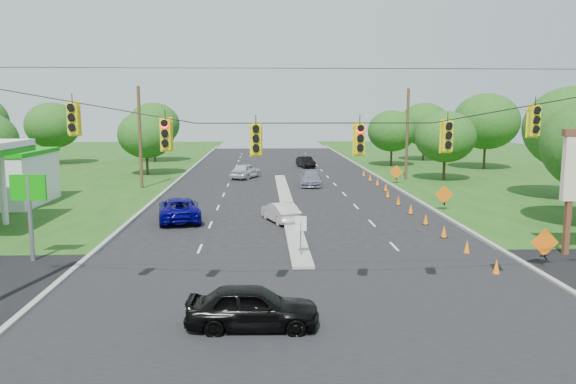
{
  "coord_description": "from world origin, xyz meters",
  "views": [
    {
      "loc": [
        -1.79,
        -19.88,
        7.1
      ],
      "look_at": [
        -0.47,
        8.76,
        2.8
      ],
      "focal_mm": 35.0,
      "sensor_mm": 36.0,
      "label": 1
    }
  ],
  "objects": [
    {
      "name": "tree_12",
      "position": [
        14.0,
        48.0,
        4.34
      ],
      "size": [
        5.88,
        5.88,
        6.86
      ],
      "color": "black",
      "rests_on": "ground"
    },
    {
      "name": "work_sign_0",
      "position": [
        10.8,
        4.0,
        1.09
      ],
      "size": [
        1.27,
        0.58,
        1.37
      ],
      "color": "black",
      "rests_on": "ground"
    },
    {
      "name": "tree_4",
      "position": [
        -28.0,
        52.0,
        4.96
      ],
      "size": [
        6.72,
        6.72,
        7.84
      ],
      "color": "black",
      "rests_on": "ground"
    },
    {
      "name": "cone_2",
      "position": [
        8.22,
        10.0,
        0.35
      ],
      "size": [
        0.32,
        0.32,
        0.7
      ],
      "primitive_type": "cone",
      "color": "orange",
      "rests_on": "ground"
    },
    {
      "name": "white_sedan",
      "position": [
        -0.66,
        14.76,
        0.63
      ],
      "size": [
        2.51,
        4.04,
        1.26
      ],
      "primitive_type": "imported",
      "rotation": [
        0.0,
        0.0,
        3.48
      ],
      "color": "beige",
      "rests_on": "ground"
    },
    {
      "name": "cone_6",
      "position": [
        8.22,
        24.0,
        0.35
      ],
      "size": [
        0.32,
        0.32,
        0.7
      ],
      "primitive_type": "cone",
      "color": "orange",
      "rests_on": "ground"
    },
    {
      "name": "curb_right",
      "position": [
        10.1,
        30.0,
        0.0
      ],
      "size": [
        0.25,
        110.0,
        0.16
      ],
      "primitive_type": "cube",
      "color": "gray",
      "rests_on": "ground"
    },
    {
      "name": "silver_car_far",
      "position": [
        2.68,
        31.25,
        0.67
      ],
      "size": [
        2.26,
        4.73,
        1.33
      ],
      "primitive_type": "imported",
      "rotation": [
        0.0,
        0.0,
        -0.09
      ],
      "color": "slate",
      "rests_on": "ground"
    },
    {
      "name": "utility_pole_far_right",
      "position": [
        12.5,
        35.0,
        4.5
      ],
      "size": [
        0.28,
        0.28,
        9.0
      ],
      "primitive_type": "cylinder",
      "color": "#422D1C",
      "rests_on": "ground"
    },
    {
      "name": "cone_0",
      "position": [
        8.22,
        3.0,
        0.35
      ],
      "size": [
        0.32,
        0.32,
        0.7
      ],
      "primitive_type": "cone",
      "color": "orange",
      "rests_on": "ground"
    },
    {
      "name": "tree_8",
      "position": [
        22.0,
        22.0,
        5.58
      ],
      "size": [
        7.56,
        7.56,
        8.82
      ],
      "color": "black",
      "rests_on": "ground"
    },
    {
      "name": "median_sign",
      "position": [
        0.0,
        6.0,
        1.46
      ],
      "size": [
        0.55,
        0.06,
        2.05
      ],
      "color": "gray",
      "rests_on": "ground"
    },
    {
      "name": "work_sign_1",
      "position": [
        10.8,
        18.0,
        1.09
      ],
      "size": [
        1.27,
        0.58,
        1.37
      ],
      "color": "black",
      "rests_on": "ground"
    },
    {
      "name": "cone_5",
      "position": [
        8.22,
        20.5,
        0.35
      ],
      "size": [
        0.32,
        0.32,
        0.7
      ],
      "primitive_type": "cone",
      "color": "orange",
      "rests_on": "ground"
    },
    {
      "name": "tree_9",
      "position": [
        16.0,
        34.0,
        4.34
      ],
      "size": [
        5.88,
        5.88,
        6.86
      ],
      "color": "black",
      "rests_on": "ground"
    },
    {
      "name": "silver_car_oncoming",
      "position": [
        -3.49,
        37.1,
        0.76
      ],
      "size": [
        3.49,
        4.81,
        1.52
      ],
      "primitive_type": "imported",
      "rotation": [
        0.0,
        0.0,
        2.72
      ],
      "color": "#B6BAC4",
      "rests_on": "ground"
    },
    {
      "name": "cone_7",
      "position": [
        8.82,
        27.5,
        0.35
      ],
      "size": [
        0.32,
        0.32,
        0.7
      ],
      "primitive_type": "cone",
      "color": "orange",
      "rests_on": "ground"
    },
    {
      "name": "tree_6",
      "position": [
        -16.0,
        55.0,
        4.96
      ],
      "size": [
        6.72,
        6.72,
        7.84
      ],
      "color": "black",
      "rests_on": "ground"
    },
    {
      "name": "signal_span",
      "position": [
        -0.05,
        -1.0,
        4.97
      ],
      "size": [
        25.6,
        0.32,
        9.0
      ],
      "color": "#422D1C",
      "rests_on": "ground"
    },
    {
      "name": "utility_pole_far_left",
      "position": [
        -12.5,
        30.0,
        4.5
      ],
      "size": [
        0.28,
        0.28,
        9.0
      ],
      "primitive_type": "cylinder",
      "color": "#422D1C",
      "rests_on": "ground"
    },
    {
      "name": "black_sedan",
      "position": [
        -2.14,
        -2.49,
        0.73
      ],
      "size": [
        4.36,
        1.89,
        1.47
      ],
      "primitive_type": "imported",
      "rotation": [
        0.0,
        0.0,
        1.53
      ],
      "color": "black",
      "rests_on": "ground"
    },
    {
      "name": "cone_3",
      "position": [
        8.22,
        13.5,
        0.35
      ],
      "size": [
        0.32,
        0.32,
        0.7
      ],
      "primitive_type": "cone",
      "color": "orange",
      "rests_on": "ground"
    },
    {
      "name": "tree_5",
      "position": [
        -14.0,
        40.0,
        4.34
      ],
      "size": [
        5.88,
        5.88,
        6.86
      ],
      "color": "black",
      "rests_on": "ground"
    },
    {
      "name": "cone_4",
      "position": [
        8.22,
        17.0,
        0.35
      ],
      "size": [
        0.32,
        0.32,
        0.7
      ],
      "primitive_type": "cone",
      "color": "orange",
      "rests_on": "ground"
    },
    {
      "name": "blue_pickup",
      "position": [
        -7.08,
        15.42,
        0.75
      ],
      "size": [
        3.38,
        5.75,
        1.5
      ],
      "primitive_type": "imported",
      "rotation": [
        0.0,
        0.0,
        3.31
      ],
      "color": "#060066",
      "rests_on": "ground"
    },
    {
      "name": "cone_9",
      "position": [
        8.82,
        34.5,
        0.35
      ],
      "size": [
        0.32,
        0.32,
        0.7
      ],
      "primitive_type": "cone",
      "color": "orange",
      "rests_on": "ground"
    },
    {
      "name": "work_sign_2",
      "position": [
        10.8,
        32.0,
        1.09
      ],
      "size": [
        1.27,
        0.58,
        1.37
      ],
      "color": "black",
      "rests_on": "ground"
    },
    {
      "name": "ground",
      "position": [
        0.0,
        0.0,
        0.0
      ],
      "size": [
        160.0,
        160.0,
        0.0
      ],
      "primitive_type": "plane",
      "color": "black",
      "rests_on": "ground"
    },
    {
      "name": "cone_10",
      "position": [
        8.82,
        38.0,
        0.35
      ],
      "size": [
        0.32,
        0.32,
        0.7
      ],
      "primitive_type": "cone",
      "color": "orange",
      "rests_on": "ground"
    },
    {
      "name": "cone_1",
      "position": [
        8.22,
        6.5,
        0.35
      ],
      "size": [
        0.32,
        0.32,
        0.7
      ],
      "primitive_type": "cone",
      "color": "orange",
      "rests_on": "ground"
    },
    {
      "name": "curb_left",
      "position": [
        -10.1,
        30.0,
        0.0
      ],
      "size": [
        0.25,
        110.0,
        0.16
      ],
      "primitive_type": "cube",
      "color": "gray",
      "rests_on": "ground"
    },
    {
      "name": "median",
      "position": [
        0.0,
        21.0,
        0.0
      ],
      "size": [
        1.0,
        34.0,
        0.18
      ],
      "primitive_type": "cube",
      "color": "gray",
      "rests_on": "ground"
    },
    {
      "name": "dark_car_receding",
      "position": [
        3.44,
        47.4,
        0.66
      ],
      "size": [
        2.23,
        4.21,
        1.32
      ],
      "primitive_type": "imported",
      "rotation": [
        0.0,
        0.0,
        0.22
      ],
      "color": "black",
      "rests_on": "ground"
    },
    {
      "name": "cross_street",
      "position": [
        0.0,
        0.0,
        0.0
      ],
      "size": [
        160.0,
        14.0,
        0.02
      ],
      "primitive_type": "cube",
      "color": "black",
      "rests_on": "ground"
    },
    {
      "name": "cone_8",
      "position": [
        8.82,
        31.0,
        0.35
      ],
      "size": [
        0.32,
        0.32,
        0.7
      ],
      "primitive_type": "cone",
      "color": "orange",
      "rests_on": "ground"
    },
    {
      "name": "tree_10",
      "position": [
        24.0,
        44.0,
        5.58
      ],
      "size": [
        7.56,
        7.56,
        8.82
      ],
      "color": "black",
      "rests_on": "ground"
    },
    {
      "name": "tree_11",
      "position": [
        20.0,
        55.0,
        4.96
      ],
      "size": [
        6.72,
        6.72,
        7.84
      ],
      "color": "black",
      "rests_on": "ground"
    }
  ]
}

